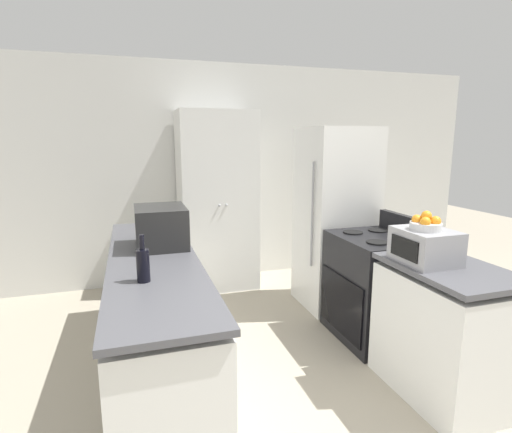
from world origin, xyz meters
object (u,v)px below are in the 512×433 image
object	(u,v)px
stove	(375,286)
toaster_oven	(425,246)
refrigerator	(335,218)
pantry_cabinet	(217,201)
fruit_bowl	(426,223)
wine_bottle	(143,264)
microwave	(161,227)

from	to	relation	value
stove	toaster_oven	size ratio (longest dim) A/B	2.84
refrigerator	toaster_oven	xyz separation A→B (m)	(-0.14, -1.48, 0.10)
pantry_cabinet	refrigerator	xyz separation A→B (m)	(1.04, -0.89, -0.10)
pantry_cabinet	fruit_bowl	xyz separation A→B (m)	(0.89, -2.37, 0.16)
fruit_bowl	wine_bottle	bearing A→B (deg)	173.69
wine_bottle	fruit_bowl	size ratio (longest dim) A/B	1.38
refrigerator	microwave	size ratio (longest dim) A/B	3.89
pantry_cabinet	wine_bottle	bearing A→B (deg)	-112.49
stove	microwave	world-z (taller)	microwave
microwave	fruit_bowl	world-z (taller)	fruit_bowl
wine_bottle	toaster_oven	xyz separation A→B (m)	(1.80, -0.19, 0.01)
refrigerator	pantry_cabinet	bearing A→B (deg)	139.63
refrigerator	wine_bottle	bearing A→B (deg)	-146.43
toaster_oven	fruit_bowl	distance (m)	0.16
refrigerator	wine_bottle	world-z (taller)	refrigerator
refrigerator	fruit_bowl	xyz separation A→B (m)	(-0.16, -1.49, 0.26)
wine_bottle	toaster_oven	distance (m)	1.81
microwave	toaster_oven	size ratio (longest dim) A/B	1.26
pantry_cabinet	stove	bearing A→B (deg)	-57.98
toaster_oven	fruit_bowl	world-z (taller)	fruit_bowl
refrigerator	toaster_oven	distance (m)	1.49
pantry_cabinet	fruit_bowl	world-z (taller)	pantry_cabinet
refrigerator	microwave	distance (m)	1.86
fruit_bowl	stove	bearing A→B (deg)	78.63
stove	fruit_bowl	xyz separation A→B (m)	(-0.15, -0.72, 0.72)
pantry_cabinet	microwave	xyz separation A→B (m)	(-0.74, -1.41, 0.04)
pantry_cabinet	stove	distance (m)	2.02
pantry_cabinet	toaster_oven	world-z (taller)	pantry_cabinet
wine_bottle	fruit_bowl	distance (m)	1.80
pantry_cabinet	toaster_oven	distance (m)	2.53
stove	toaster_oven	bearing A→B (deg)	-100.29
pantry_cabinet	fruit_bowl	distance (m)	2.54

